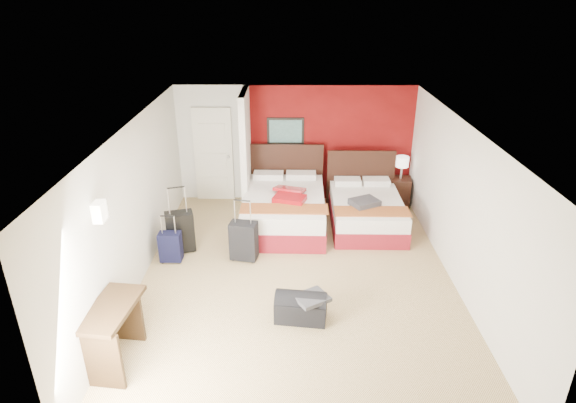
{
  "coord_description": "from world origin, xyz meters",
  "views": [
    {
      "loc": [
        -0.13,
        -6.66,
        4.35
      ],
      "look_at": [
        -0.15,
        0.8,
        1.0
      ],
      "focal_mm": 30.08,
      "sensor_mm": 36.0,
      "label": 1
    }
  ],
  "objects_px": {
    "suitcase_navy": "(171,248)",
    "desk": "(115,335)",
    "table_lamp": "(402,168)",
    "nightstand": "(399,192)",
    "red_suitcase_open": "(290,194)",
    "bed_left": "(284,210)",
    "bed_right": "(366,213)",
    "duffel_bag": "(301,308)",
    "suitcase_charcoal": "(244,242)",
    "suitcase_black": "(180,233)"
  },
  "relations": [
    {
      "from": "table_lamp",
      "to": "desk",
      "type": "height_order",
      "value": "table_lamp"
    },
    {
      "from": "red_suitcase_open",
      "to": "desk",
      "type": "distance_m",
      "value": 4.28
    },
    {
      "from": "table_lamp",
      "to": "desk",
      "type": "relative_size",
      "value": 0.48
    },
    {
      "from": "table_lamp",
      "to": "suitcase_charcoal",
      "type": "height_order",
      "value": "table_lamp"
    },
    {
      "from": "bed_right",
      "to": "nightstand",
      "type": "xyz_separation_m",
      "value": [
        0.85,
        1.0,
        0.02
      ]
    },
    {
      "from": "bed_left",
      "to": "duffel_bag",
      "type": "bearing_deg",
      "value": -83.47
    },
    {
      "from": "nightstand",
      "to": "suitcase_navy",
      "type": "xyz_separation_m",
      "value": [
        -4.39,
        -2.35,
        -0.05
      ]
    },
    {
      "from": "suitcase_navy",
      "to": "desk",
      "type": "relative_size",
      "value": 0.51
    },
    {
      "from": "table_lamp",
      "to": "nightstand",
      "type": "bearing_deg",
      "value": 0.0
    },
    {
      "from": "table_lamp",
      "to": "duffel_bag",
      "type": "distance_m",
      "value": 4.55
    },
    {
      "from": "nightstand",
      "to": "bed_right",
      "type": "bearing_deg",
      "value": -122.55
    },
    {
      "from": "nightstand",
      "to": "table_lamp",
      "type": "relative_size",
      "value": 1.27
    },
    {
      "from": "bed_right",
      "to": "table_lamp",
      "type": "xyz_separation_m",
      "value": [
        0.85,
        1.0,
        0.56
      ]
    },
    {
      "from": "suitcase_charcoal",
      "to": "suitcase_navy",
      "type": "xyz_separation_m",
      "value": [
        -1.24,
        -0.07,
        -0.08
      ]
    },
    {
      "from": "bed_left",
      "to": "suitcase_navy",
      "type": "relative_size",
      "value": 4.31
    },
    {
      "from": "bed_left",
      "to": "suitcase_charcoal",
      "type": "height_order",
      "value": "suitcase_charcoal"
    },
    {
      "from": "duffel_bag",
      "to": "nightstand",
      "type": "bearing_deg",
      "value": 68.33
    },
    {
      "from": "suitcase_black",
      "to": "duffel_bag",
      "type": "xyz_separation_m",
      "value": [
        2.08,
        -1.93,
        -0.18
      ]
    },
    {
      "from": "bed_left",
      "to": "suitcase_navy",
      "type": "xyz_separation_m",
      "value": [
        -1.93,
        -1.36,
        -0.08
      ]
    },
    {
      "from": "red_suitcase_open",
      "to": "nightstand",
      "type": "xyz_separation_m",
      "value": [
        2.36,
        1.09,
        -0.41
      ]
    },
    {
      "from": "bed_left",
      "to": "suitcase_black",
      "type": "relative_size",
      "value": 3.08
    },
    {
      "from": "red_suitcase_open",
      "to": "table_lamp",
      "type": "xyz_separation_m",
      "value": [
        2.36,
        1.09,
        0.14
      ]
    },
    {
      "from": "suitcase_black",
      "to": "desk",
      "type": "xyz_separation_m",
      "value": [
        -0.23,
        -2.78,
        0.06
      ]
    },
    {
      "from": "suitcase_navy",
      "to": "suitcase_black",
      "type": "bearing_deg",
      "value": 74.69
    },
    {
      "from": "bed_left",
      "to": "desk",
      "type": "bearing_deg",
      "value": -116.97
    },
    {
      "from": "bed_right",
      "to": "suitcase_navy",
      "type": "height_order",
      "value": "bed_right"
    },
    {
      "from": "duffel_bag",
      "to": "suitcase_navy",
      "type": "bearing_deg",
      "value": 151.87
    },
    {
      "from": "desk",
      "to": "bed_left",
      "type": "bearing_deg",
      "value": 68.58
    },
    {
      "from": "nightstand",
      "to": "table_lamp",
      "type": "height_order",
      "value": "table_lamp"
    },
    {
      "from": "red_suitcase_open",
      "to": "table_lamp",
      "type": "relative_size",
      "value": 1.64
    },
    {
      "from": "nightstand",
      "to": "suitcase_charcoal",
      "type": "xyz_separation_m",
      "value": [
        -3.14,
        -2.28,
        0.03
      ]
    },
    {
      "from": "suitcase_navy",
      "to": "bed_right",
      "type": "bearing_deg",
      "value": 21.61
    },
    {
      "from": "table_lamp",
      "to": "suitcase_navy",
      "type": "bearing_deg",
      "value": -151.8
    },
    {
      "from": "duffel_bag",
      "to": "desk",
      "type": "height_order",
      "value": "desk"
    },
    {
      "from": "bed_right",
      "to": "suitcase_black",
      "type": "height_order",
      "value": "suitcase_black"
    },
    {
      "from": "suitcase_navy",
      "to": "desk",
      "type": "height_order",
      "value": "desk"
    },
    {
      "from": "red_suitcase_open",
      "to": "suitcase_navy",
      "type": "relative_size",
      "value": 1.54
    },
    {
      "from": "table_lamp",
      "to": "suitcase_black",
      "type": "bearing_deg",
      "value": -155.03
    },
    {
      "from": "nightstand",
      "to": "duffel_bag",
      "type": "height_order",
      "value": "nightstand"
    },
    {
      "from": "suitcase_black",
      "to": "suitcase_charcoal",
      "type": "height_order",
      "value": "suitcase_black"
    },
    {
      "from": "bed_left",
      "to": "duffel_bag",
      "type": "xyz_separation_m",
      "value": [
        0.26,
        -2.93,
        -0.15
      ]
    },
    {
      "from": "nightstand",
      "to": "bed_left",
      "type": "bearing_deg",
      "value": -150.19
    },
    {
      "from": "suitcase_charcoal",
      "to": "desk",
      "type": "distance_m",
      "value": 2.85
    },
    {
      "from": "duffel_bag",
      "to": "desk",
      "type": "bearing_deg",
      "value": -152.14
    },
    {
      "from": "suitcase_black",
      "to": "desk",
      "type": "bearing_deg",
      "value": -111.48
    },
    {
      "from": "table_lamp",
      "to": "suitcase_navy",
      "type": "distance_m",
      "value": 5.01
    },
    {
      "from": "bed_right",
      "to": "suitcase_navy",
      "type": "relative_size",
      "value": 3.75
    },
    {
      "from": "bed_right",
      "to": "nightstand",
      "type": "relative_size",
      "value": 3.15
    },
    {
      "from": "table_lamp",
      "to": "suitcase_navy",
      "type": "relative_size",
      "value": 0.94
    },
    {
      "from": "red_suitcase_open",
      "to": "suitcase_charcoal",
      "type": "distance_m",
      "value": 1.47
    }
  ]
}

